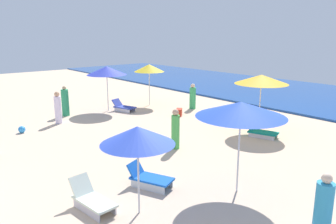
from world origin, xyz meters
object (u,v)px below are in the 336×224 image
lounge_chair_2_0 (92,199)px  beachgoer_2 (323,211)px  beachgoer_3 (65,102)px  cooler_box_2 (179,112)px  beachgoer_0 (58,108)px  lounge_chair_5_0 (123,107)px  umbrella_6 (149,68)px  beachgoer_1 (193,97)px  umbrella_0 (261,79)px  beach_ball_1 (22,129)px  umbrella_2 (138,135)px  umbrella_3 (241,109)px  beachgoer_4 (175,130)px  umbrella_5 (107,71)px  lounge_chair_0_0 (261,132)px  lounge_chair_2_1 (149,178)px

lounge_chair_2_0 → beachgoer_2: beachgoer_2 is taller
beachgoer_3 → cooler_box_2: (3.98, 4.83, -0.57)m
lounge_chair_2_0 → cooler_box_2: (-6.06, 8.41, -0.08)m
beachgoer_0 → beachgoer_2: (13.20, 0.55, -0.03)m
lounge_chair_5_0 → umbrella_6: bearing=-7.6°
beachgoer_2 → beachgoer_1: bearing=-17.6°
umbrella_0 → beachgoer_0: 9.98m
umbrella_6 → beachgoer_3: bearing=-97.3°
beach_ball_1 → lounge_chair_2_0: bearing=-4.8°
umbrella_6 → beachgoer_2: umbrella_6 is taller
umbrella_2 → umbrella_3: umbrella_3 is taller
lounge_chair_2_0 → beach_ball_1: size_ratio=4.67×
beachgoer_1 → beachgoer_4: 7.19m
umbrella_3 → beach_ball_1: size_ratio=8.38×
lounge_chair_2_0 → beachgoer_0: (-8.74, 2.65, 0.50)m
umbrella_0 → beachgoer_4: size_ratio=1.65×
beachgoer_3 → umbrella_5: bearing=52.4°
umbrella_5 → lounge_chair_0_0: bearing=16.8°
cooler_box_2 → beachgoer_3: bearing=-83.2°
lounge_chair_2_0 → lounge_chair_5_0: size_ratio=0.98×
beachgoer_3 → beachgoer_4: size_ratio=1.04×
umbrella_5 → umbrella_2: bearing=-26.0°
umbrella_6 → beach_ball_1: (1.16, -8.14, -2.17)m
umbrella_2 → umbrella_5: size_ratio=0.88×
umbrella_3 → cooler_box_2: umbrella_3 is taller
beachgoer_1 → umbrella_5: bearing=-5.7°
cooler_box_2 → umbrella_5: bearing=-99.2°
beachgoer_2 → cooler_box_2: bearing=-12.2°
lounge_chair_2_1 → umbrella_5: size_ratio=0.56×
beachgoer_0 → umbrella_3: bearing=89.2°
lounge_chair_2_1 → beachgoer_4: 3.51m
umbrella_6 → beach_ball_1: bearing=-81.9°
lounge_chair_2_1 → beachgoer_0: size_ratio=0.90×
umbrella_0 → lounge_chair_2_1: (1.42, -7.42, -2.15)m
umbrella_6 → beachgoer_1: 3.30m
beachgoer_0 → beachgoer_3: size_ratio=0.98×
lounge_chair_0_0 → lounge_chair_2_0: (0.88, -8.62, 0.05)m
umbrella_5 → umbrella_3: bearing=-11.4°
umbrella_5 → beachgoer_3: umbrella_5 is taller
lounge_chair_2_0 → umbrella_6: bearing=40.4°
umbrella_3 → lounge_chair_5_0: size_ratio=1.76×
umbrella_6 → beachgoer_4: 8.46m
umbrella_5 → lounge_chair_5_0: bearing=44.6°
umbrella_0 → umbrella_5: umbrella_0 is taller
beachgoer_0 → beachgoer_1: beachgoer_0 is taller
lounge_chair_2_0 → umbrella_6: 13.05m
umbrella_3 → cooler_box_2: (-7.84, 4.73, -2.24)m
beachgoer_3 → beach_ball_1: 3.47m
umbrella_5 → cooler_box_2: (3.54, 2.43, -2.17)m
umbrella_2 → beach_ball_1: umbrella_2 is taller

